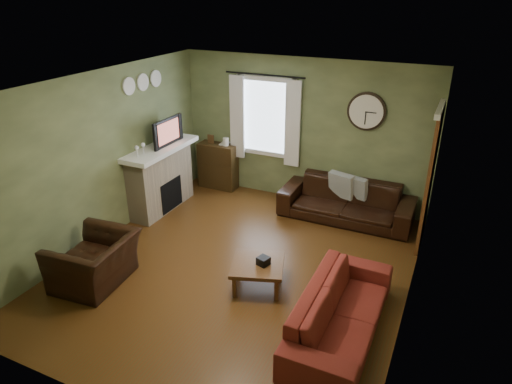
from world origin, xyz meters
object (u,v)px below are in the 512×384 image
at_px(sofa_brown, 346,201).
at_px(bookshelf, 218,166).
at_px(sofa_red, 341,312).
at_px(armchair, 95,261).
at_px(coffee_table, 258,274).

bearing_deg(sofa_brown, bookshelf, 174.31).
distance_m(sofa_red, armchair, 3.28).
bearing_deg(coffee_table, bookshelf, 127.92).
height_order(sofa_brown, sofa_red, sofa_brown).
bearing_deg(sofa_brown, armchair, -128.47).
relative_size(sofa_brown, armchair, 2.17).
relative_size(armchair, coffee_table, 1.52).
xyz_separation_m(bookshelf, sofa_red, (3.32, -3.11, -0.15)).
bearing_deg(armchair, bookshelf, 175.61).
bearing_deg(coffee_table, sofa_brown, 76.90).
distance_m(bookshelf, sofa_red, 4.55).
height_order(armchair, coffee_table, armchair).
distance_m(armchair, coffee_table, 2.19).
relative_size(sofa_red, armchair, 2.01).
height_order(bookshelf, sofa_brown, bookshelf).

